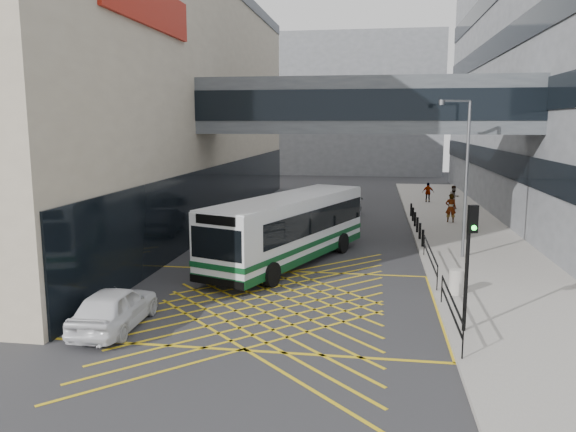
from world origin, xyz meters
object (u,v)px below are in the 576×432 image
at_px(car_white, 115,307).
at_px(pedestrian_a, 451,208).
at_px(street_lamp, 464,169).
at_px(pedestrian_c, 428,192).
at_px(litter_bin, 456,282).
at_px(car_dark, 258,223).
at_px(traffic_light, 469,250).
at_px(pedestrian_b, 454,197).
at_px(bus, 290,228).
at_px(car_silver, 342,202).

xyz_separation_m(car_white, pedestrian_a, (13.15, 21.29, 0.39)).
distance_m(street_lamp, pedestrian_c, 19.97).
bearing_deg(litter_bin, car_dark, 133.12).
height_order(street_lamp, pedestrian_a, street_lamp).
distance_m(traffic_light, pedestrian_b, 26.46).
height_order(car_dark, traffic_light, traffic_light).
bearing_deg(pedestrian_c, pedestrian_b, 122.50).
relative_size(bus, car_silver, 2.63).
xyz_separation_m(bus, car_white, (-4.28, -9.42, -1.00)).
relative_size(pedestrian_a, pedestrian_b, 1.06).
distance_m(litter_bin, pedestrian_c, 25.90).
bearing_deg(traffic_light, pedestrian_c, 69.52).
distance_m(bus, litter_bin, 8.35).
relative_size(traffic_light, pedestrian_c, 2.48).
bearing_deg(car_white, car_dark, -96.82).
bearing_deg(pedestrian_b, bus, -142.43).
bearing_deg(car_dark, litter_bin, 139.84).
distance_m(bus, car_silver, 16.88).
height_order(traffic_light, pedestrian_b, traffic_light).
bearing_deg(litter_bin, street_lamp, 80.80).
xyz_separation_m(car_white, traffic_light, (11.05, 0.99, 2.04)).
distance_m(street_lamp, pedestrian_a, 10.62).
xyz_separation_m(car_white, street_lamp, (12.31, 11.23, 3.70)).
distance_m(car_white, pedestrian_c, 33.36).
distance_m(bus, pedestrian_a, 14.83).
relative_size(traffic_light, litter_bin, 4.25).
xyz_separation_m(street_lamp, pedestrian_a, (0.84, 10.06, -3.31)).
distance_m(pedestrian_a, pedestrian_b, 6.01).
bearing_deg(street_lamp, pedestrian_c, 65.31).
height_order(bus, car_white, bus).
xyz_separation_m(bus, traffic_light, (6.77, -8.42, 1.04)).
bearing_deg(car_white, traffic_light, -176.24).
bearing_deg(car_silver, traffic_light, 77.75).
bearing_deg(pedestrian_c, bus, 78.27).
xyz_separation_m(bus, pedestrian_b, (9.86, 17.80, -0.66)).
height_order(car_white, street_lamp, street_lamp).
bearing_deg(bus, car_dark, 135.32).
height_order(bus, traffic_light, traffic_light).
xyz_separation_m(car_dark, litter_bin, (9.83, -10.50, -0.15)).
height_order(bus, pedestrian_c, bus).
bearing_deg(car_silver, street_lamp, 89.53).
distance_m(car_silver, pedestrian_c, 8.27).
bearing_deg(bus, litter_bin, -11.25).
bearing_deg(car_dark, car_white, 91.28).
bearing_deg(car_dark, bus, 121.34).
relative_size(car_dark, pedestrian_b, 2.81).
height_order(litter_bin, pedestrian_b, pedestrian_b).
relative_size(car_silver, pedestrian_c, 2.75).
height_order(car_white, pedestrian_b, pedestrian_b).
height_order(litter_bin, pedestrian_c, pedestrian_c).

